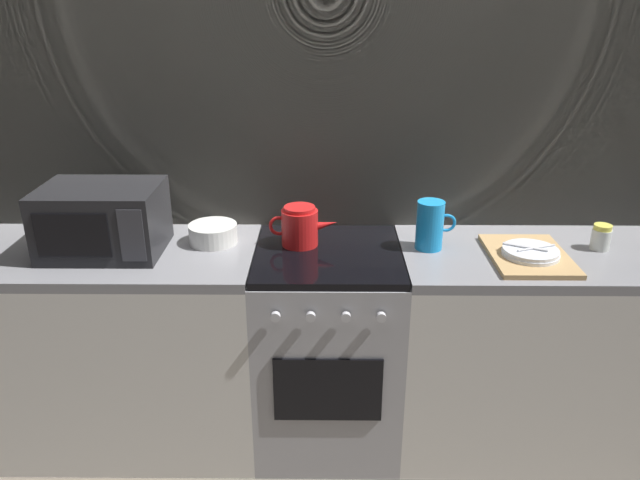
{
  "coord_description": "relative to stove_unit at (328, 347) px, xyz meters",
  "views": [
    {
      "loc": [
        -0.01,
        -2.22,
        1.87
      ],
      "look_at": [
        -0.03,
        0.0,
        0.95
      ],
      "focal_mm": 33.75,
      "sensor_mm": 36.0,
      "label": 1
    }
  ],
  "objects": [
    {
      "name": "ground_plane",
      "position": [
        0.0,
        0.0,
        -0.45
      ],
      "size": [
        8.0,
        8.0,
        0.0
      ],
      "primitive_type": "plane",
      "color": "#6B6054"
    },
    {
      "name": "back_wall",
      "position": [
        0.0,
        0.32,
        0.75
      ],
      "size": [
        3.6,
        0.05,
        2.4
      ],
      "color": "#B2AD9E",
      "rests_on": "ground_plane"
    },
    {
      "name": "counter_left",
      "position": [
        -0.9,
        0.0,
        0.0
      ],
      "size": [
        1.2,
        0.6,
        0.9
      ],
      "color": "silver",
      "rests_on": "ground_plane"
    },
    {
      "name": "stove_unit",
      "position": [
        0.0,
        0.0,
        0.0
      ],
      "size": [
        0.6,
        0.63,
        0.9
      ],
      "color": "#9E9EA3",
      "rests_on": "ground_plane"
    },
    {
      "name": "counter_right",
      "position": [
        0.9,
        0.0,
        0.0
      ],
      "size": [
        1.2,
        0.6,
        0.9
      ],
      "color": "silver",
      "rests_on": "ground_plane"
    },
    {
      "name": "microwave",
      "position": [
        -0.89,
        0.0,
        0.59
      ],
      "size": [
        0.46,
        0.35,
        0.27
      ],
      "color": "black",
      "rests_on": "counter_left"
    },
    {
      "name": "kettle",
      "position": [
        -0.12,
        0.07,
        0.53
      ],
      "size": [
        0.28,
        0.15,
        0.17
      ],
      "color": "red",
      "rests_on": "stove_unit"
    },
    {
      "name": "mixing_bowl",
      "position": [
        -0.48,
        0.09,
        0.49
      ],
      "size": [
        0.2,
        0.2,
        0.08
      ],
      "primitive_type": "cylinder",
      "color": "silver",
      "rests_on": "counter_left"
    },
    {
      "name": "pitcher",
      "position": [
        0.41,
        0.04,
        0.55
      ],
      "size": [
        0.16,
        0.11,
        0.2
      ],
      "color": "#198CD8",
      "rests_on": "counter_right"
    },
    {
      "name": "dish_pile",
      "position": [
        0.79,
        -0.06,
        0.47
      ],
      "size": [
        0.3,
        0.4,
        0.06
      ],
      "color": "tan",
      "rests_on": "counter_right"
    },
    {
      "name": "spice_jar",
      "position": [
        1.1,
        0.04,
        0.5
      ],
      "size": [
        0.08,
        0.08,
        0.1
      ],
      "color": "silver",
      "rests_on": "counter_right"
    }
  ]
}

